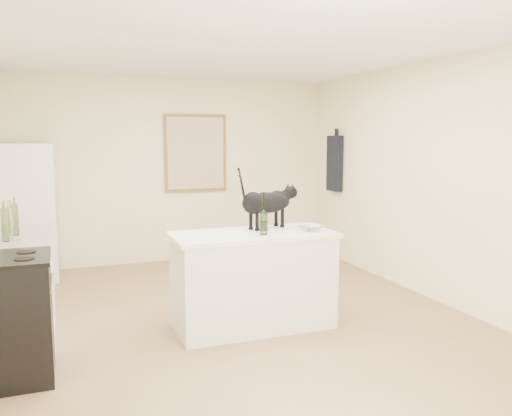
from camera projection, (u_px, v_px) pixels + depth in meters
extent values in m
plane|color=#95714F|center=(236.00, 321.00, 5.12)|extent=(5.50, 5.50, 0.00)
plane|color=white|center=(235.00, 46.00, 4.78)|extent=(5.50, 5.50, 0.00)
plane|color=#F3E7BC|center=(175.00, 171.00, 7.50)|extent=(4.50, 0.00, 4.50)
plane|color=#F3E7BC|center=(425.00, 241.00, 2.40)|extent=(4.50, 0.00, 4.50)
plane|color=#F3E7BC|center=(431.00, 181.00, 5.74)|extent=(0.00, 5.50, 5.50)
cube|color=white|center=(253.00, 282.00, 4.92)|extent=(1.44, 0.67, 0.86)
cube|color=white|center=(253.00, 235.00, 4.86)|extent=(1.50, 0.70, 0.04)
cube|color=white|center=(17.00, 290.00, 4.67)|extent=(0.60, 1.40, 0.86)
cube|color=gray|center=(14.00, 240.00, 4.61)|extent=(0.62, 1.44, 0.04)
cube|color=black|center=(8.00, 320.00, 3.83)|extent=(0.60, 0.60, 0.90)
cube|color=white|center=(27.00, 212.00, 6.51)|extent=(0.68, 0.68, 1.70)
cube|color=brown|center=(196.00, 153.00, 7.55)|extent=(0.90, 0.03, 1.10)
cube|color=beige|center=(196.00, 153.00, 7.53)|extent=(0.82, 0.00, 1.02)
cube|color=black|center=(334.00, 163.00, 7.60)|extent=(0.08, 0.34, 0.80)
cylinder|color=#335C24|center=(264.00, 216.00, 4.72)|extent=(0.08, 0.08, 0.34)
imported|color=white|center=(311.00, 228.00, 4.93)|extent=(0.29, 0.29, 0.06)
cube|color=silver|center=(55.00, 174.00, 6.59)|extent=(0.05, 0.15, 0.20)
cylinder|color=#2F541C|center=(15.00, 219.00, 4.71)|extent=(0.06, 0.06, 0.29)
cylinder|color=#2E5F20|center=(5.00, 225.00, 4.41)|extent=(0.06, 0.06, 0.29)
cylinder|color=brown|center=(11.00, 220.00, 4.78)|extent=(0.06, 0.06, 0.25)
cylinder|color=#929C90|center=(9.00, 224.00, 4.49)|extent=(0.06, 0.06, 0.27)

